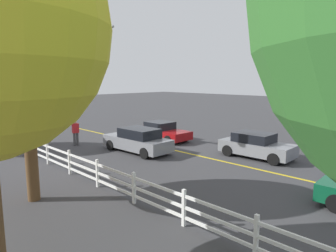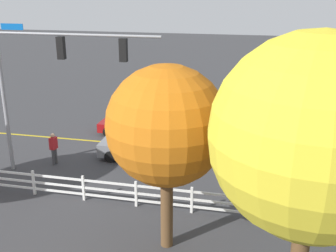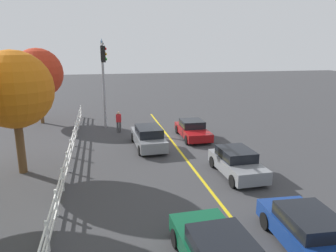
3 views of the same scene
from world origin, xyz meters
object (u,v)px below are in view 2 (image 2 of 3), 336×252
at_px(pedestrian, 54,147).
at_px(car_3, 134,125).
at_px(tree_2, 314,137).
at_px(car_1, 254,131).
at_px(car_2, 144,146).
at_px(tree_3, 167,126).

bearing_deg(pedestrian, car_3, -110.20).
relative_size(pedestrian, tree_2, 0.21).
distance_m(car_1, pedestrian, 11.50).
height_order(car_2, tree_3, tree_3).
distance_m(car_2, tree_3, 8.77).
xyz_separation_m(car_3, tree_2, (-8.81, 13.37, 4.72)).
xyz_separation_m(car_1, car_2, (5.71, 3.88, 0.03)).
relative_size(car_1, tree_2, 0.51).
height_order(car_1, tree_3, tree_3).
height_order(car_1, car_3, car_1).
height_order(car_1, tree_2, tree_2).
bearing_deg(tree_2, pedestrian, -35.02).
xyz_separation_m(car_2, pedestrian, (4.34, 1.72, 0.21)).
relative_size(car_1, car_3, 0.92).
distance_m(car_1, car_3, 7.36).
relative_size(pedestrian, tree_3, 0.26).
relative_size(car_3, tree_2, 0.55).
xyz_separation_m(pedestrian, tree_3, (-7.29, 5.62, 3.57)).
relative_size(car_1, pedestrian, 2.40).
xyz_separation_m(car_2, tree_2, (-7.17, 9.78, 4.63)).
xyz_separation_m(car_1, pedestrian, (10.05, 5.59, 0.24)).
bearing_deg(tree_2, car_1, -83.90).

